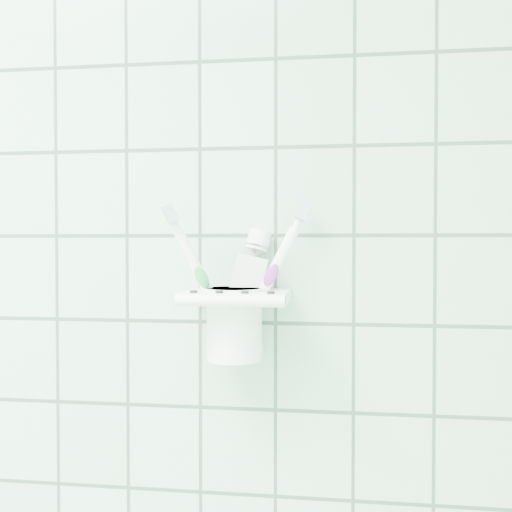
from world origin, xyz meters
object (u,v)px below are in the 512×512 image
at_px(holder_bracket, 237,298).
at_px(toothbrush_orange, 232,268).
at_px(cup, 234,320).
at_px(toothbrush_blue, 235,276).
at_px(toothpaste_tube, 230,279).
at_px(toothbrush_pink, 237,270).

distance_m(holder_bracket, toothbrush_orange, 0.04).
xyz_separation_m(holder_bracket, toothbrush_orange, (-0.01, -0.00, 0.04)).
relative_size(cup, toothbrush_blue, 0.48).
bearing_deg(cup, toothpaste_tube, 129.93).
xyz_separation_m(toothbrush_pink, toothpaste_tube, (-0.01, -0.00, -0.01)).
bearing_deg(holder_bracket, toothbrush_orange, -146.53).
xyz_separation_m(toothbrush_blue, toothbrush_orange, (0.00, -0.02, 0.01)).
bearing_deg(toothbrush_orange, toothbrush_pink, 80.59).
xyz_separation_m(toothbrush_pink, toothbrush_blue, (-0.00, 0.01, -0.01)).
distance_m(cup, toothbrush_orange, 0.06).
relative_size(cup, toothbrush_orange, 0.43).
distance_m(toothbrush_orange, toothpaste_tube, 0.02).
bearing_deg(toothbrush_pink, holder_bracket, -103.17).
relative_size(toothbrush_pink, toothpaste_tube, 1.18).
bearing_deg(cup, toothbrush_blue, 95.95).
bearing_deg(cup, toothbrush_pink, 82.62).
bearing_deg(cup, holder_bracket, -45.69).
height_order(holder_bracket, toothbrush_pink, toothbrush_pink).
height_order(holder_bracket, toothpaste_tube, toothpaste_tube).
height_order(toothbrush_blue, toothpaste_tube, toothbrush_blue).
bearing_deg(holder_bracket, toothbrush_pink, 100.00).
relative_size(cup, toothpaste_tube, 0.53).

